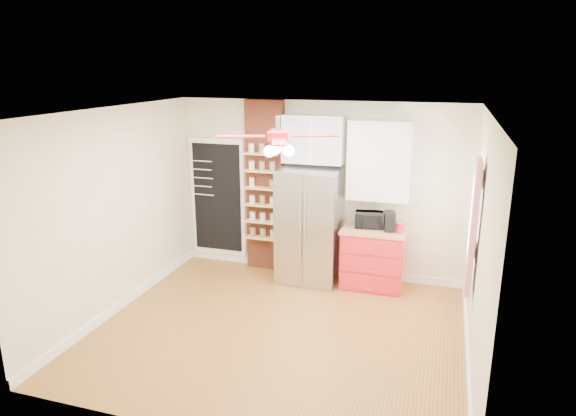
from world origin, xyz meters
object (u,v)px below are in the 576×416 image
(ceiling_fan, at_px, (278,137))
(coffee_maker, at_px, (390,221))
(red_cabinet, at_px, (373,258))
(pantry_jar_oats, at_px, (252,182))
(canister_left, at_px, (400,228))
(toaster_oven, at_px, (369,220))
(fridge, at_px, (309,225))

(ceiling_fan, relative_size, coffee_maker, 4.91)
(red_cabinet, bearing_deg, pantry_jar_oats, 176.85)
(coffee_maker, distance_m, canister_left, 0.18)
(canister_left, bearing_deg, ceiling_fan, -129.15)
(toaster_oven, height_order, canister_left, toaster_oven)
(fridge, xyz_separation_m, pantry_jar_oats, (-0.98, 0.16, 0.57))
(canister_left, height_order, pantry_jar_oats, pantry_jar_oats)
(pantry_jar_oats, bearing_deg, coffee_maker, -3.60)
(canister_left, bearing_deg, fridge, 178.07)
(red_cabinet, bearing_deg, coffee_maker, -7.72)
(toaster_oven, relative_size, coffee_maker, 1.43)
(pantry_jar_oats, bearing_deg, canister_left, -4.99)
(coffee_maker, height_order, canister_left, coffee_maker)
(fridge, distance_m, red_cabinet, 1.06)
(pantry_jar_oats, bearing_deg, fridge, -9.15)
(ceiling_fan, height_order, canister_left, ceiling_fan)
(red_cabinet, relative_size, toaster_oven, 2.30)
(red_cabinet, distance_m, coffee_maker, 0.63)
(fridge, height_order, ceiling_fan, ceiling_fan)
(coffee_maker, xyz_separation_m, canister_left, (0.16, -0.07, -0.07))
(fridge, height_order, coffee_maker, fridge)
(red_cabinet, height_order, pantry_jar_oats, pantry_jar_oats)
(coffee_maker, bearing_deg, toaster_oven, 151.51)
(red_cabinet, xyz_separation_m, toaster_oven, (-0.10, 0.06, 0.56))
(coffee_maker, height_order, pantry_jar_oats, pantry_jar_oats)
(toaster_oven, xyz_separation_m, canister_left, (0.47, -0.16, -0.04))
(fridge, xyz_separation_m, toaster_oven, (0.87, 0.11, 0.14))
(red_cabinet, distance_m, canister_left, 0.65)
(red_cabinet, height_order, toaster_oven, toaster_oven)
(fridge, height_order, toaster_oven, fridge)
(ceiling_fan, xyz_separation_m, toaster_oven, (0.82, 1.74, -1.41))
(toaster_oven, height_order, coffee_maker, coffee_maker)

